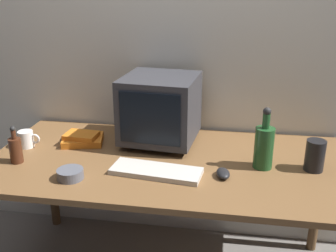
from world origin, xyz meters
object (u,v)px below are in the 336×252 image
Objects in this scene: keyboard at (156,171)px; metal_canister at (315,155)px; computer_mouse at (223,173)px; crt_monitor at (160,109)px; book_stack at (82,139)px; bottle_short at (16,149)px; mug at (26,139)px; cd_spindle at (70,174)px; bottle_tall at (264,146)px.

metal_canister is at bearing 18.94° from keyboard.
metal_canister reaches higher than computer_mouse.
book_stack is (-0.42, -0.09, -0.17)m from crt_monitor.
bottle_short is 0.19m from mug.
computer_mouse is (0.31, 0.02, 0.01)m from keyboard.
mug is 1.47m from metal_canister.
computer_mouse is 0.41× the size of book_stack.
keyboard is 0.70m from bottle_short.
bottle_short is 0.35m from cd_spindle.
bottle_short is at bearing 159.96° from cd_spindle.
metal_canister is at bearing -6.09° from book_stack.
crt_monitor is 4.20× the size of computer_mouse.
crt_monitor is 1.00× the size of keyboard.
crt_monitor is at bearing 11.79° from book_stack.
keyboard is at bearing -167.64° from metal_canister.
crt_monitor reaches higher than keyboard.
crt_monitor is 1.39× the size of bottle_tall.
book_stack is 2.03× the size of cd_spindle.
keyboard is 0.77m from mug.
bottle_short is 1.57× the size of mug.
bottle_short is 1.57× the size of cd_spindle.
cd_spindle is at bearing -20.04° from bottle_short.
mug is (-1.23, 0.04, -0.07)m from bottle_tall.
bottle_short is at bearing -173.93° from metal_canister.
crt_monitor is 2.22× the size of bottle_short.
bottle_tall is 1.23× the size of book_stack.
cd_spindle is (0.09, -0.40, -0.00)m from book_stack.
computer_mouse is 1.06m from mug.
book_stack is 0.29m from mug.
keyboard is at bearing -31.55° from book_stack.
computer_mouse is at bearing -161.13° from metal_canister.
cd_spindle is (0.37, -0.30, -0.02)m from mug.
bottle_short reaches higher than metal_canister.
keyboard is at bearing -0.62° from bottle_short.
metal_canister reaches higher than keyboard.
keyboard is 1.39× the size of bottle_tall.
crt_monitor is at bearing 14.77° from mug.
bottle_short is at bearing -129.93° from book_stack.
crt_monitor is 0.73m from mug.
book_stack is at bearing 149.29° from computer_mouse.
computer_mouse is 0.53× the size of bottle_short.
metal_canister is (1.10, 0.27, 0.05)m from cd_spindle.
bottle_short is (-0.65, -0.37, -0.12)m from crt_monitor.
cd_spindle is at bearing 179.12° from computer_mouse.
crt_monitor is 0.61m from cd_spindle.
computer_mouse is at bearing 9.54° from keyboard.
keyboard is 1.72× the size of book_stack.
bottle_tall is (0.18, 0.13, 0.09)m from computer_mouse.
keyboard is 2.80× the size of metal_canister.
cd_spindle reaches higher than computer_mouse.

